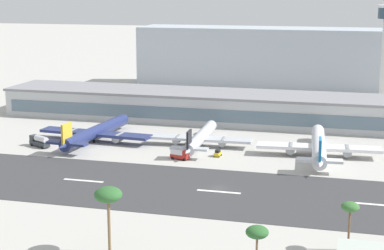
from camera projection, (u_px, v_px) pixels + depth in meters
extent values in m
plane|color=#B2AFA8|center=(219.00, 188.00, 174.72)|extent=(1400.00, 1400.00, 0.00)
cube|color=#38383A|center=(216.00, 192.00, 171.68)|extent=(800.00, 41.39, 0.08)
cube|color=white|center=(84.00, 181.00, 181.31)|extent=(12.00, 1.20, 0.01)
cube|color=white|center=(219.00, 192.00, 171.50)|extent=(12.00, 1.20, 0.01)
cube|color=white|center=(373.00, 204.00, 161.51)|extent=(12.00, 1.20, 0.01)
cube|color=#B7BABC|center=(226.00, 108.00, 260.65)|extent=(184.55, 27.43, 10.76)
cube|color=slate|center=(219.00, 116.00, 247.67)|extent=(179.02, 0.30, 4.84)
cube|color=gray|center=(226.00, 94.00, 259.41)|extent=(186.40, 27.71, 1.00)
cube|color=#A8B2BC|center=(275.00, 58.00, 343.67)|extent=(147.43, 30.22, 32.37)
cylinder|color=navy|center=(96.00, 132.00, 227.49)|extent=(7.97, 44.29, 4.41)
sphere|color=navy|center=(123.00, 120.00, 247.80)|extent=(4.19, 4.19, 4.19)
cone|color=navy|center=(64.00, 146.00, 207.19)|extent=(4.60, 8.23, 3.97)
cube|color=navy|center=(95.00, 133.00, 226.78)|extent=(41.93, 9.96, 0.97)
cylinder|color=gray|center=(119.00, 137.00, 223.90)|extent=(3.36, 6.38, 2.86)
cylinder|color=gray|center=(72.00, 133.00, 229.98)|extent=(3.36, 6.38, 2.86)
cube|color=navy|center=(67.00, 143.00, 208.72)|extent=(14.37, 4.77, 0.78)
cube|color=gold|center=(67.00, 134.00, 208.07)|extent=(1.19, 5.99, 7.05)
cylinder|color=black|center=(94.00, 141.00, 226.06)|extent=(0.79, 0.79, 1.21)
cylinder|color=silver|center=(201.00, 137.00, 220.91)|extent=(5.32, 39.06, 3.89)
sphere|color=silver|center=(211.00, 125.00, 239.48)|extent=(3.70, 3.70, 3.70)
cone|color=silver|center=(188.00, 151.00, 202.35)|extent=(3.76, 7.13, 3.50)
cube|color=silver|center=(200.00, 139.00, 220.25)|extent=(35.90, 7.15, 0.86)
cylinder|color=gray|center=(223.00, 142.00, 218.67)|extent=(2.73, 5.54, 2.53)
cylinder|color=gray|center=(178.00, 139.00, 222.12)|extent=(2.73, 5.54, 2.53)
cube|color=silver|center=(189.00, 148.00, 203.75)|extent=(12.25, 3.66, 0.69)
cube|color=black|center=(189.00, 140.00, 203.18)|extent=(0.82, 5.28, 6.23)
cylinder|color=black|center=(200.00, 145.00, 219.58)|extent=(0.70, 0.70, 1.07)
cylinder|color=silver|center=(319.00, 145.00, 207.64)|extent=(7.95, 44.54, 4.43)
sphere|color=silver|center=(318.00, 131.00, 228.95)|extent=(4.21, 4.21, 4.21)
cone|color=silver|center=(320.00, 164.00, 186.32)|extent=(4.61, 8.27, 3.99)
cube|color=silver|center=(319.00, 147.00, 206.88)|extent=(40.30, 9.81, 0.98)
cylinder|color=gray|center=(347.00, 151.00, 205.48)|extent=(3.37, 6.42, 2.88)
cylinder|color=gray|center=(290.00, 148.00, 208.60)|extent=(3.37, 6.42, 2.88)
cube|color=silver|center=(320.00, 160.00, 187.93)|extent=(13.81, 4.73, 0.78)
cube|color=#1975B2|center=(320.00, 150.00, 187.27)|extent=(1.18, 6.02, 7.09)
cylinder|color=black|center=(318.00, 155.00, 206.11)|extent=(0.80, 0.80, 1.22)
cube|color=#B2231E|center=(180.00, 156.00, 203.66)|extent=(6.40, 3.74, 1.20)
cube|color=silver|center=(178.00, 152.00, 203.70)|extent=(4.74, 3.25, 1.60)
cube|color=#B2231E|center=(186.00, 153.00, 202.37)|extent=(2.15, 2.54, 1.50)
cylinder|color=black|center=(184.00, 160.00, 201.78)|extent=(0.94, 0.48, 0.90)
cylinder|color=black|center=(188.00, 158.00, 203.85)|extent=(0.94, 0.48, 0.90)
cylinder|color=black|center=(172.00, 158.00, 203.73)|extent=(0.94, 0.48, 0.90)
cylinder|color=black|center=(176.00, 156.00, 205.79)|extent=(0.94, 0.48, 0.90)
cube|color=gold|center=(218.00, 154.00, 207.34)|extent=(1.93, 3.35, 1.00)
cube|color=black|center=(218.00, 151.00, 207.14)|extent=(1.48, 2.04, 0.90)
cylinder|color=black|center=(214.00, 156.00, 206.70)|extent=(0.34, 0.63, 0.60)
cylinder|color=black|center=(219.00, 156.00, 206.14)|extent=(0.34, 0.63, 0.60)
cylinder|color=black|center=(216.00, 154.00, 208.75)|extent=(0.34, 0.63, 0.60)
cylinder|color=black|center=(221.00, 155.00, 208.19)|extent=(0.34, 0.63, 0.60)
cube|color=#2D3338|center=(40.00, 143.00, 219.61)|extent=(8.75, 6.17, 1.40)
cylinder|color=silver|center=(41.00, 139.00, 218.58)|extent=(6.10, 4.49, 2.10)
cube|color=#2D3338|center=(34.00, 138.00, 221.38)|extent=(2.90, 3.06, 1.80)
cylinder|color=black|center=(38.00, 143.00, 222.65)|extent=(0.93, 0.66, 0.90)
cylinder|color=black|center=(31.00, 145.00, 220.75)|extent=(0.93, 0.66, 0.90)
cylinder|color=black|center=(48.00, 146.00, 218.77)|extent=(0.93, 0.66, 0.90)
cylinder|color=black|center=(42.00, 148.00, 216.88)|extent=(0.93, 0.66, 0.90)
ellipsoid|color=#2D602D|center=(257.00, 232.00, 119.34)|extent=(4.36, 4.36, 2.40)
cylinder|color=brown|center=(349.00, 229.00, 132.72)|extent=(0.48, 0.48, 9.51)
ellipsoid|color=#386B33|center=(350.00, 207.00, 131.71)|extent=(3.80, 3.80, 2.09)
cylinder|color=brown|center=(109.00, 223.00, 131.64)|extent=(0.62, 0.62, 12.41)
ellipsoid|color=#2D602D|center=(108.00, 195.00, 130.32)|extent=(5.78, 5.78, 3.18)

